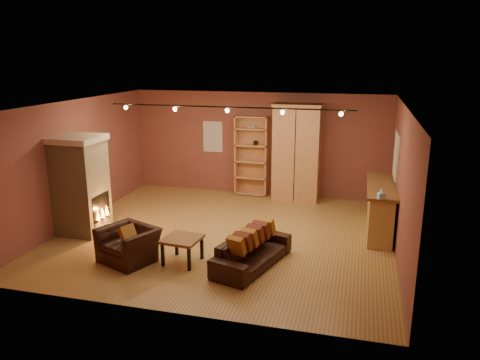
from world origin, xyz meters
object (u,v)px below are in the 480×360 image
(armchair, at_px, (128,239))
(armoire, at_px, (297,153))
(bookcase, at_px, (252,155))
(coffee_table, at_px, (182,241))
(loveseat, at_px, (252,246))
(fireplace, at_px, (81,185))
(bar_counter, at_px, (380,208))

(armchair, bearing_deg, armoire, 84.49)
(armoire, relative_size, armchair, 2.21)
(bookcase, relative_size, coffee_table, 3.09)
(coffee_table, bearing_deg, bookcase, 87.33)
(armoire, relative_size, coffee_table, 3.61)
(armoire, height_order, loveseat, armoire)
(bookcase, height_order, armoire, armoire)
(bookcase, bearing_deg, armchair, -104.13)
(fireplace, xyz_separation_m, loveseat, (3.95, -0.75, -0.68))
(bar_counter, relative_size, armchair, 1.94)
(armchair, relative_size, coffee_table, 1.64)
(bookcase, xyz_separation_m, coffee_table, (-0.22, -4.68, -0.69))
(fireplace, height_order, armoire, armoire)
(loveseat, bearing_deg, coffee_table, 115.31)
(fireplace, xyz_separation_m, bar_counter, (6.24, 1.61, -0.51))
(fireplace, distance_m, armchair, 2.10)
(fireplace, relative_size, coffee_table, 2.99)
(bookcase, height_order, bar_counter, bookcase)
(fireplace, bearing_deg, loveseat, -10.71)
(bookcase, distance_m, bar_counter, 4.01)
(bar_counter, height_order, coffee_table, bar_counter)
(bookcase, relative_size, armchair, 1.88)
(bookcase, xyz_separation_m, armoire, (1.25, -0.21, 0.17))
(armchair, height_order, coffee_table, armchair)
(bookcase, height_order, armchair, bookcase)
(fireplace, xyz_separation_m, bookcase, (2.88, 3.73, 0.05))
(armoire, bearing_deg, bar_counter, -42.22)
(fireplace, relative_size, armchair, 1.83)
(bookcase, xyz_separation_m, bar_counter, (3.36, -2.12, -0.56))
(bookcase, relative_size, loveseat, 1.13)
(bar_counter, distance_m, loveseat, 3.29)
(fireplace, xyz_separation_m, armchair, (1.66, -1.12, -0.63))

